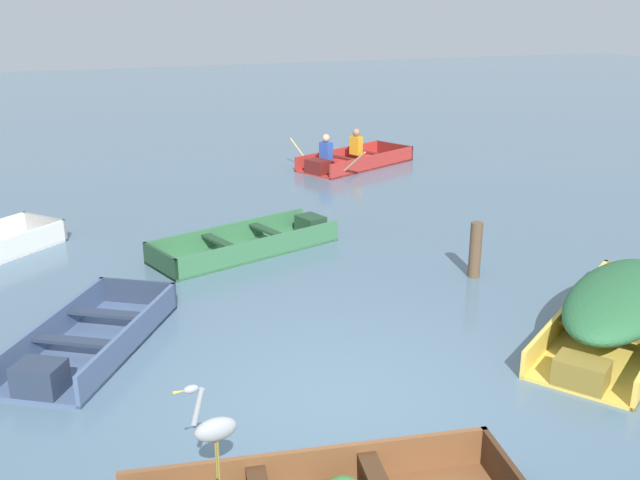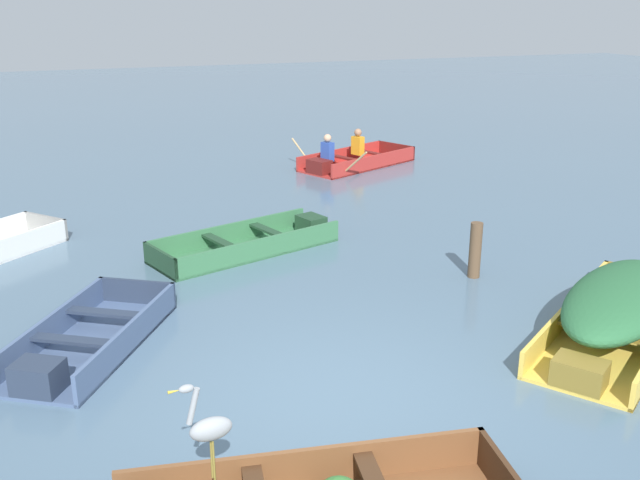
# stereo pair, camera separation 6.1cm
# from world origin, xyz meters

# --- Properties ---
(ground_plane) EXTENTS (80.00, 80.00, 0.00)m
(ground_plane) POSITION_xyz_m (0.00, 0.00, 0.00)
(ground_plane) COLOR slate
(skiff_yellow_near_moored) EXTENTS (3.49, 2.85, 0.71)m
(skiff_yellow_near_moored) POSITION_xyz_m (3.70, 0.19, 0.40)
(skiff_yellow_near_moored) COLOR #E5BC47
(skiff_yellow_near_moored) RESTS_ON ground
(skiff_slate_blue_mid_moored) EXTENTS (2.25, 2.67, 0.36)m
(skiff_slate_blue_mid_moored) POSITION_xyz_m (-2.23, 2.09, 0.13)
(skiff_slate_blue_mid_moored) COLOR #475B7F
(skiff_slate_blue_mid_moored) RESTS_ON ground
(skiff_green_far_moored) EXTENTS (3.19, 1.85, 0.35)m
(skiff_green_far_moored) POSITION_xyz_m (0.56, 4.82, 0.12)
(skiff_green_far_moored) COLOR #387047
(skiff_green_far_moored) RESTS_ON ground
(rowboat_red_with_crew) EXTENTS (3.24, 2.69, 0.91)m
(rowboat_red_with_crew) POSITION_xyz_m (4.54, 9.78, 0.18)
(rowboat_red_with_crew) COLOR #AD2D28
(rowboat_red_with_crew) RESTS_ON ground
(heron_on_dinghy) EXTENTS (0.45, 0.16, 0.84)m
(heron_on_dinghy) POSITION_xyz_m (-1.56, -1.27, 0.90)
(heron_on_dinghy) COLOR olive
(heron_on_dinghy) RESTS_ON dinghy_wooden_brown_foreground
(mooring_post) EXTENTS (0.18, 0.18, 0.82)m
(mooring_post) POSITION_xyz_m (3.21, 2.47, 0.41)
(mooring_post) COLOR brown
(mooring_post) RESTS_ON ground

